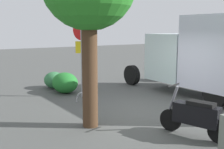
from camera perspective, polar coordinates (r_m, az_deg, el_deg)
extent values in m
plane|color=#4A4B49|center=(8.91, 7.00, -7.45)|extent=(60.00, 60.00, 0.00)
cylinder|color=black|center=(9.85, 20.35, -3.65)|extent=(0.91, 0.27, 0.90)
cylinder|color=black|center=(14.13, 10.11, 0.60)|extent=(0.91, 0.27, 0.90)
cylinder|color=black|center=(12.89, 4.04, -0.11)|extent=(0.91, 0.27, 0.90)
cube|color=silver|center=(12.04, 13.24, 3.55)|extent=(1.85, 2.14, 1.90)
cube|color=black|center=(11.99, 13.35, 6.40)|extent=(1.86, 1.98, 0.60)
cylinder|color=black|center=(7.34, 11.80, -9.01)|extent=(0.57, 0.25, 0.56)
cylinder|color=black|center=(6.86, 21.12, -10.77)|extent=(0.57, 0.25, 0.56)
cube|color=black|center=(6.97, 16.77, -7.79)|extent=(1.15, 0.62, 0.48)
cube|color=black|center=(6.86, 17.65, -5.76)|extent=(0.69, 0.45, 0.12)
cylinder|color=slate|center=(7.16, 12.30, -4.90)|extent=(0.29, 0.15, 0.69)
cylinder|color=black|center=(7.09, 12.40, -2.16)|extent=(0.19, 0.54, 0.04)
cylinder|color=#9E9EA3|center=(10.52, -6.13, 2.68)|extent=(0.08, 0.08, 2.71)
cylinder|color=red|center=(10.44, -6.34, 9.04)|extent=(0.71, 0.32, 0.76)
cube|color=yellow|center=(10.46, -6.28, 5.53)|extent=(0.33, 0.33, 0.44)
cylinder|color=#47301E|center=(7.25, -4.54, 0.31)|extent=(0.40, 0.40, 2.86)
torus|color=#B7B7BC|center=(9.69, -5.96, -6.05)|extent=(0.85, 0.15, 0.85)
ellipsoid|color=#327342|center=(12.38, -11.64, -1.12)|extent=(1.05, 0.86, 0.71)
ellipsoid|color=#227029|center=(11.40, -9.54, -1.67)|extent=(1.21, 0.99, 0.82)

